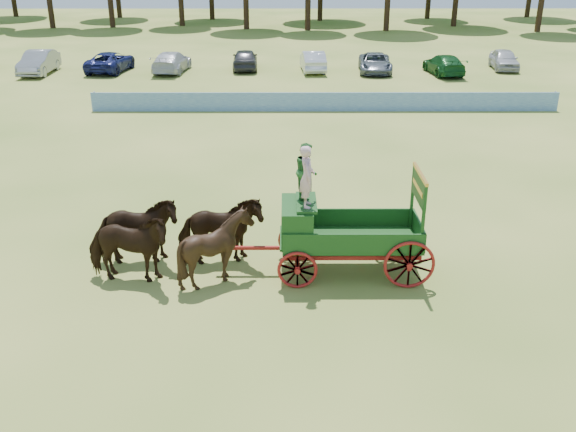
# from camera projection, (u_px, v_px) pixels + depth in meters

# --- Properties ---
(ground) EXTENTS (160.00, 160.00, 0.00)m
(ground) POSITION_uv_depth(u_px,v_px,m) (391.00, 255.00, 19.30)
(ground) COLOR #ACA34D
(ground) RESTS_ON ground
(horse_lead_left) EXTENTS (2.50, 1.30, 2.04)m
(horse_lead_left) POSITION_uv_depth(u_px,v_px,m) (128.00, 248.00, 17.39)
(horse_lead_left) COLOR black
(horse_lead_left) RESTS_ON ground
(horse_lead_right) EXTENTS (2.53, 1.40, 2.04)m
(horse_lead_right) POSITION_uv_depth(u_px,v_px,m) (137.00, 231.00, 18.40)
(horse_lead_right) COLOR black
(horse_lead_right) RESTS_ON ground
(horse_wheel_left) EXTENTS (2.07, 1.90, 2.04)m
(horse_wheel_left) POSITION_uv_depth(u_px,v_px,m) (216.00, 248.00, 17.39)
(horse_wheel_left) COLOR black
(horse_wheel_left) RESTS_ON ground
(horse_wheel_right) EXTENTS (2.58, 1.56, 2.04)m
(horse_wheel_right) POSITION_uv_depth(u_px,v_px,m) (220.00, 231.00, 18.41)
(horse_wheel_right) COLOR black
(horse_wheel_right) RESTS_ON ground
(farm_dray) EXTENTS (6.00, 2.00, 3.83)m
(farm_dray) POSITION_uv_depth(u_px,v_px,m) (324.00, 218.00, 17.67)
(farm_dray) COLOR #A92310
(farm_dray) RESTS_ON ground
(sponsor_banner) EXTENTS (26.00, 0.08, 1.05)m
(sponsor_banner) POSITION_uv_depth(u_px,v_px,m) (325.00, 102.00, 35.66)
(sponsor_banner) COLOR #1B4D96
(sponsor_banner) RESTS_ON ground
(parked_cars) EXTENTS (41.17, 6.77, 1.63)m
(parked_cars) POSITION_uv_depth(u_px,v_px,m) (233.00, 61.00, 46.67)
(parked_cars) COLOR silver
(parked_cars) RESTS_ON ground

